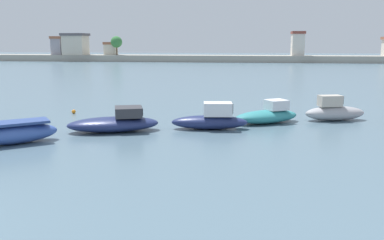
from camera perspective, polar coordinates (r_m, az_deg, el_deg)
The scene contains 7 objects.
moored_boat_2 at distance 23.81m, azimuth -23.82°, elevation -1.69°, with size 4.68×4.14×1.20m.
moored_boat_3 at distance 25.21m, azimuth -10.71°, elevation -0.37°, with size 5.91×3.82×1.49m.
moored_boat_4 at distance 25.44m, azimuth 2.75°, elevation 0.09°, with size 4.91×1.97×1.69m.
moored_boat_5 at distance 27.87m, azimuth 10.59°, elevation 0.68°, with size 4.99×3.99×1.54m.
moored_boat_6 at distance 29.96m, azimuth 19.33°, elevation 1.12°, with size 4.52×2.60×1.76m.
mooring_buoy_3 at distance 32.32m, azimuth -16.27°, elevation 1.14°, with size 0.31×0.31×0.31m, color orange.
distant_shoreline at distance 114.19m, azimuth 4.05°, elevation 9.24°, with size 131.16×8.04×8.47m.
Camera 1 is at (10.10, -9.05, 5.37)m, focal length 38.00 mm.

